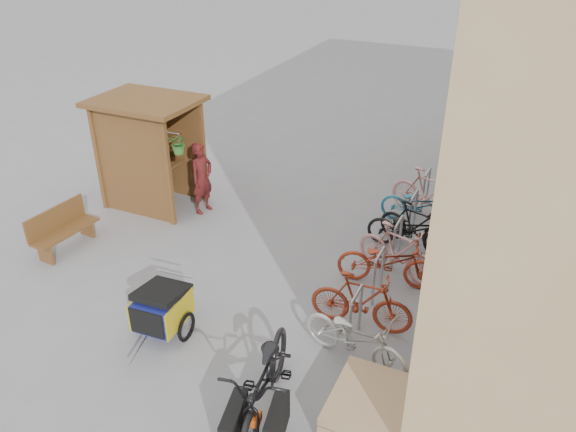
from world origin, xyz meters
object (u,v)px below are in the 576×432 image
at_px(child_trailer, 162,307).
at_px(bike_1, 361,301).
at_px(bike_4, 410,230).
at_px(kiosk, 146,138).
at_px(bench, 62,228).
at_px(bike_2, 388,262).
at_px(cargo_bike, 265,385).
at_px(bike_6, 419,205).
at_px(bike_7, 428,194).
at_px(person_kiosk, 202,178).
at_px(shopping_carts, 474,156).
at_px(bike_3, 398,251).
at_px(bike_5, 415,226).
at_px(pallet_stack, 371,408).
at_px(bike_0, 356,337).

distance_m(child_trailer, bike_1, 3.07).
bearing_deg(bike_4, child_trailer, 145.10).
xyz_separation_m(kiosk, bench, (-0.39, -2.30, -1.11)).
bearing_deg(bike_4, bike_2, 177.25).
relative_size(child_trailer, cargo_bike, 0.63).
height_order(kiosk, bike_1, kiosk).
bearing_deg(bike_1, bike_6, -5.33).
bearing_deg(bike_7, person_kiosk, 130.51).
bearing_deg(shopping_carts, bike_7, -102.35).
height_order(bench, child_trailer, bench).
relative_size(bike_3, bike_5, 1.07).
relative_size(bike_1, bike_4, 0.97).
relative_size(child_trailer, bike_4, 0.89).
bearing_deg(pallet_stack, bike_4, 97.68).
xyz_separation_m(bike_1, bike_3, (0.14, 1.65, 0.00)).
bearing_deg(bike_7, bike_1, -162.97).
bearing_deg(bike_7, shopping_carts, 6.86).
bearing_deg(bike_4, bike_1, 177.81).
distance_m(kiosk, bike_3, 5.82).
distance_m(bike_1, bike_7, 4.04).
bearing_deg(person_kiosk, pallet_stack, -117.67).
distance_m(pallet_stack, shopping_carts, 8.31).
xyz_separation_m(child_trailer, cargo_bike, (2.20, -0.85, 0.11)).
bearing_deg(person_kiosk, bike_0, -113.45).
height_order(person_kiosk, bike_1, person_kiosk).
bearing_deg(bike_4, kiosk, 95.08).
bearing_deg(bike_0, person_kiosk, 69.55).
bearing_deg(pallet_stack, person_kiosk, 141.39).
height_order(shopping_carts, cargo_bike, cargo_bike).
height_order(kiosk, bike_3, kiosk).
bearing_deg(bike_6, bike_0, -178.16).
bearing_deg(bike_7, bike_0, -160.48).
bearing_deg(child_trailer, bike_3, 43.10).
height_order(shopping_carts, bike_6, shopping_carts).
height_order(kiosk, bike_0, kiosk).
bearing_deg(cargo_bike, bike_6, 72.00).
bearing_deg(child_trailer, bike_2, 40.45).
relative_size(pallet_stack, bike_7, 0.67).
xyz_separation_m(bike_0, bike_2, (-0.13, 2.09, 0.01)).
xyz_separation_m(person_kiosk, bike_1, (4.32, -2.29, -0.30)).
xyz_separation_m(shopping_carts, person_kiosk, (-5.03, -4.29, 0.23)).
height_order(bench, bike_6, bench).
height_order(kiosk, bike_4, kiosk).
bearing_deg(bike_6, bike_7, -15.23).
height_order(bench, bike_3, bike_3).
distance_m(pallet_stack, bike_5, 4.51).
xyz_separation_m(pallet_stack, shopping_carts, (-0.00, 8.31, 0.35)).
xyz_separation_m(bike_0, bike_3, (-0.04, 2.44, 0.04)).
bearing_deg(bench, bike_7, 38.60).
bearing_deg(bike_4, bike_0, -178.47).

